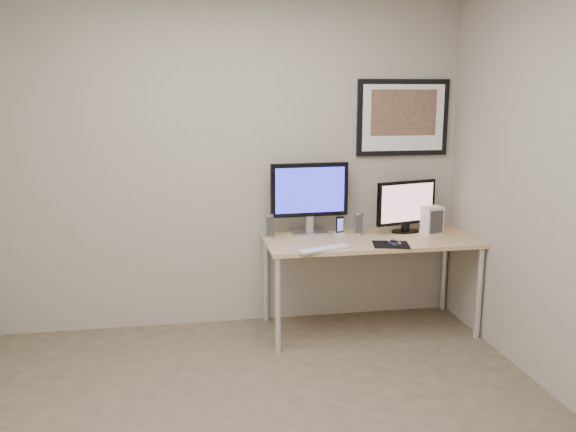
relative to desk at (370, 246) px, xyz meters
name	(u,v)px	position (x,y,z in m)	size (l,w,h in m)	color
room	(251,125)	(-1.00, -0.90, 0.98)	(3.60, 3.60, 3.60)	white
desk	(370,246)	(0.00, 0.00, 0.00)	(1.60, 0.70, 0.73)	#99744A
framed_art	(403,118)	(0.35, 0.33, 0.96)	(0.75, 0.04, 0.60)	black
monitor_large	(309,195)	(-0.43, 0.21, 0.37)	(0.61, 0.21, 0.56)	silver
monitor_tv	(406,205)	(0.33, 0.13, 0.29)	(0.52, 0.18, 0.41)	black
speaker_left	(269,226)	(-0.75, 0.16, 0.16)	(0.07, 0.07, 0.18)	silver
speaker_right	(358,223)	(-0.05, 0.15, 0.15)	(0.07, 0.07, 0.17)	silver
phone_dock	(340,226)	(-0.20, 0.15, 0.14)	(0.07, 0.07, 0.14)	black
keyboard	(324,249)	(-0.42, -0.28, 0.07)	(0.41, 0.11, 0.01)	silver
mousepad	(391,245)	(0.09, -0.23, 0.07)	(0.26, 0.23, 0.00)	black
mouse	(394,242)	(0.12, -0.22, 0.09)	(0.05, 0.10, 0.03)	black
fan_unit	(432,221)	(0.50, 0.02, 0.18)	(0.15, 0.11, 0.22)	silver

